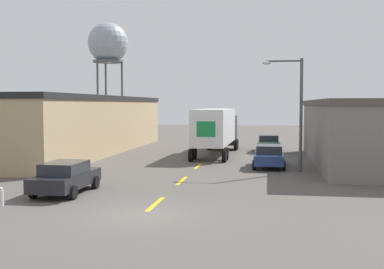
{
  "coord_description": "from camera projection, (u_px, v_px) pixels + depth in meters",
  "views": [
    {
      "loc": [
        4.69,
        -17.67,
        4.23
      ],
      "look_at": [
        0.23,
        10.57,
        2.44
      ],
      "focal_mm": 45.0,
      "sensor_mm": 36.0,
      "label": 1
    }
  ],
  "objects": [
    {
      "name": "warehouse_left",
      "position": [
        64.0,
        124.0,
        42.33
      ],
      "size": [
        10.5,
        28.91,
        4.96
      ],
      "color": "tan",
      "rests_on": "ground_plane"
    },
    {
      "name": "street_lamp",
      "position": [
        296.0,
        105.0,
        29.96
      ],
      "size": [
        2.55,
        0.32,
        7.08
      ],
      "color": "#4C4C51",
      "rests_on": "ground_plane"
    },
    {
      "name": "ground_plane",
      "position": [
        143.0,
        215.0,
        18.41
      ],
      "size": [
        160.0,
        160.0,
        0.0
      ],
      "primitive_type": "plane",
      "color": "#56514C"
    },
    {
      "name": "fire_hydrant",
      "position": [
        1.0,
        197.0,
        19.94
      ],
      "size": [
        0.22,
        0.22,
        0.82
      ],
      "color": "silver",
      "rests_on": "ground_plane"
    },
    {
      "name": "parked_car_right_mid",
      "position": [
        269.0,
        156.0,
        32.25
      ],
      "size": [
        2.11,
        4.56,
        1.51
      ],
      "color": "navy",
      "rests_on": "ground_plane"
    },
    {
      "name": "parked_car_left_near",
      "position": [
        66.0,
        177.0,
        22.83
      ],
      "size": [
        2.11,
        4.56,
        1.51
      ],
      "color": "black",
      "rests_on": "ground_plane"
    },
    {
      "name": "road_centerline",
      "position": [
        182.0,
        181.0,
        26.68
      ],
      "size": [
        0.2,
        15.59,
        0.01
      ],
      "color": "gold",
      "rests_on": "ground_plane"
    },
    {
      "name": "water_tower",
      "position": [
        108.0,
        44.0,
        68.49
      ],
      "size": [
        5.74,
        5.74,
        15.85
      ],
      "color": "#47474C",
      "rests_on": "ground_plane"
    },
    {
      "name": "semi_truck",
      "position": [
        217.0,
        128.0,
        40.26
      ],
      "size": [
        3.01,
        12.33,
        3.85
      ],
      "rotation": [
        0.0,
        0.0,
        -0.02
      ],
      "color": "black",
      "rests_on": "ground_plane"
    },
    {
      "name": "parked_car_right_far",
      "position": [
        269.0,
        143.0,
        42.97
      ],
      "size": [
        2.11,
        4.56,
        1.51
      ],
      "color": "#2D5B38",
      "rests_on": "ground_plane"
    }
  ]
}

